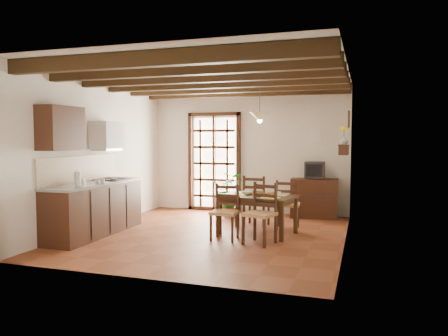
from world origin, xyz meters
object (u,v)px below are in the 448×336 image
at_px(chair_near_right, 260,225).
at_px(potted_plant, 229,189).
at_px(pendant_lamp, 260,116).
at_px(crt_tv, 315,170).
at_px(chair_far_right, 288,213).
at_px(chair_far_left, 256,210).
at_px(chair_near_left, 225,222).
at_px(sideboard, 314,198).
at_px(dining_table, 258,200).
at_px(kitchen_counter, 95,208).

xyz_separation_m(chair_near_right, potted_plant, (-1.23, 2.30, 0.26)).
xyz_separation_m(potted_plant, pendant_lamp, (1.03, -1.51, 1.51)).
bearing_deg(crt_tv, potted_plant, -171.78).
relative_size(chair_far_right, crt_tv, 2.27).
bearing_deg(chair_far_left, pendant_lamp, 111.03).
height_order(chair_near_left, chair_near_right, chair_near_right).
bearing_deg(pendant_lamp, chair_far_right, 48.18).
bearing_deg(potted_plant, sideboard, 9.51).
bearing_deg(dining_table, potted_plant, 132.88).
xyz_separation_m(chair_near_right, chair_far_left, (-0.40, 1.38, 0.00)).
bearing_deg(pendant_lamp, sideboard, 66.82).
xyz_separation_m(chair_near_left, crt_tv, (1.20, 2.48, 0.73)).
bearing_deg(kitchen_counter, dining_table, 18.68).
distance_m(sideboard, pendant_lamp, 2.58).
bearing_deg(chair_near_right, chair_near_left, -173.48).
bearing_deg(chair_near_right, potted_plant, 134.79).
xyz_separation_m(chair_far_right, potted_plant, (-1.46, 1.03, 0.28)).
bearing_deg(crt_tv, sideboard, 88.89).
xyz_separation_m(chair_near_right, crt_tv, (0.58, 2.59, 0.71)).
height_order(chair_near_right, potted_plant, potted_plant).
bearing_deg(chair_far_right, kitchen_counter, 20.87).
xyz_separation_m(chair_far_right, pendant_lamp, (-0.43, -0.48, 1.79)).
distance_m(chair_far_right, pendant_lamp, 1.90).
bearing_deg(crt_tv, chair_far_left, -129.79).
bearing_deg(kitchen_counter, chair_near_right, 4.42).
relative_size(chair_near_right, chair_far_right, 1.05).
bearing_deg(sideboard, crt_tv, -92.63).
bearing_deg(chair_far_left, kitchen_counter, 35.29).
distance_m(chair_near_right, pendant_lamp, 1.95).
bearing_deg(chair_near_right, chair_far_right, 96.35).
bearing_deg(potted_plant, kitchen_counter, -123.63).
distance_m(dining_table, pendant_lamp, 1.48).
height_order(chair_far_left, chair_far_right, chair_far_left).
bearing_deg(pendant_lamp, chair_near_left, -122.23).
bearing_deg(chair_far_right, chair_near_left, 48.89).
height_order(dining_table, chair_near_right, chair_near_right).
relative_size(chair_far_left, chair_far_right, 1.06).
height_order(dining_table, potted_plant, potted_plant).
bearing_deg(dining_table, chair_near_right, -63.75).
xyz_separation_m(dining_table, chair_far_left, (-0.20, 0.69, -0.29)).
xyz_separation_m(dining_table, chair_near_right, (0.20, -0.69, -0.29)).
bearing_deg(sideboard, dining_table, -114.71).
bearing_deg(pendant_lamp, kitchen_counter, -159.44).
height_order(kitchen_counter, sideboard, kitchen_counter).
relative_size(chair_near_right, potted_plant, 0.49).
height_order(chair_near_right, crt_tv, crt_tv).
height_order(chair_far_right, crt_tv, crt_tv).
distance_m(chair_far_left, pendant_lamp, 1.88).
relative_size(chair_far_right, potted_plant, 0.46).
relative_size(kitchen_counter, chair_near_right, 2.30).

